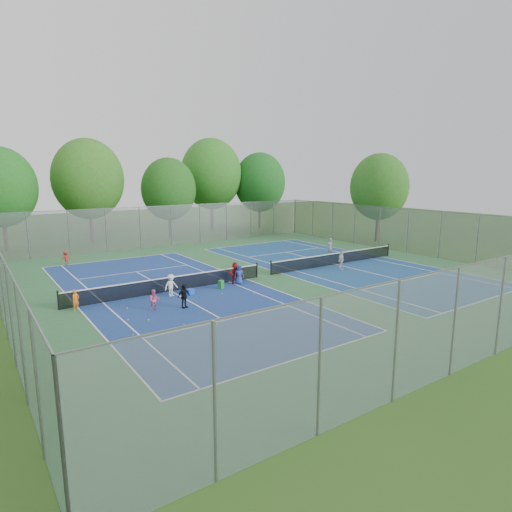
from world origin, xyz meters
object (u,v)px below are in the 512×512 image
at_px(net_left, 171,284).
at_px(instructor, 330,247).
at_px(net_right, 336,259).
at_px(ball_crate, 190,292).
at_px(ball_hopper, 221,285).

distance_m(net_left, instructor, 16.32).
relative_size(net_left, net_right, 1.00).
bearing_deg(net_left, instructor, 9.92).
height_order(net_left, net_right, same).
relative_size(ball_crate, instructor, 0.24).
distance_m(ball_hopper, instructor, 13.81).
height_order(ball_crate, instructor, instructor).
bearing_deg(ball_crate, net_left, 119.79).
xyz_separation_m(net_right, ball_crate, (-13.31, -1.21, -0.29)).
xyz_separation_m(ball_crate, instructor, (15.38, 4.02, 0.63)).
bearing_deg(instructor, net_left, 9.72).
height_order(ball_hopper, instructor, instructor).
relative_size(net_right, ball_hopper, 23.90).
xyz_separation_m(net_right, ball_hopper, (-11.15, -1.16, -0.19)).
bearing_deg(net_right, instructor, 53.65).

